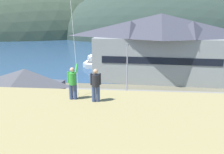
# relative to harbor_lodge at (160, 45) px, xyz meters

# --- Properties ---
(ground_plane) EXTENTS (600.00, 600.00, 0.00)m
(ground_plane) POSITION_rel_harbor_lodge_xyz_m (-8.25, -21.82, -5.98)
(ground_plane) COLOR #66604C
(parking_lot_pad) EXTENTS (40.00, 20.00, 0.10)m
(parking_lot_pad) POSITION_rel_harbor_lodge_xyz_m (-8.25, -16.82, -5.93)
(parking_lot_pad) COLOR gray
(parking_lot_pad) RESTS_ON ground
(bay_water) EXTENTS (360.00, 84.00, 0.03)m
(bay_water) POSITION_rel_harbor_lodge_xyz_m (-8.25, 38.18, -5.97)
(bay_water) COLOR navy
(bay_water) RESTS_ON ground
(far_hill_east_peak) EXTENTS (123.81, 75.56, 54.76)m
(far_hill_east_peak) POSITION_rel_harbor_lodge_xyz_m (14.40, 87.77, -5.98)
(far_hill_east_peak) COLOR #2D3D33
(far_hill_east_peak) RESTS_ON ground
(harbor_lodge) EXTENTS (23.75, 10.97, 11.27)m
(harbor_lodge) POSITION_rel_harbor_lodge_xyz_m (0.00, 0.00, 0.00)
(harbor_lodge) COLOR #999E99
(harbor_lodge) RESTS_ON ground
(storage_shed_near_lot) EXTENTS (8.46, 6.35, 5.19)m
(storage_shed_near_lot) POSITION_rel_harbor_lodge_xyz_m (-16.51, -16.17, -3.29)
(storage_shed_near_lot) COLOR #474C56
(storage_shed_near_lot) RESTS_ON ground
(storage_shed_waterside) EXTENTS (6.40, 5.44, 4.85)m
(storage_shed_waterside) POSITION_rel_harbor_lodge_xyz_m (-8.29, 0.85, -3.47)
(storage_shed_waterside) COLOR #338475
(storage_shed_waterside) RESTS_ON ground
(wharf_dock) EXTENTS (3.20, 14.74, 0.70)m
(wharf_dock) POSITION_rel_harbor_lodge_xyz_m (-9.88, 12.76, -5.63)
(wharf_dock) COLOR #70604C
(wharf_dock) RESTS_ON ground
(moored_boat_wharfside) EXTENTS (2.52, 7.33, 2.16)m
(moored_boat_wharfside) POSITION_rel_harbor_lodge_xyz_m (-13.39, 10.07, -5.26)
(moored_boat_wharfside) COLOR silver
(moored_boat_wharfside) RESTS_ON ground
(moored_boat_outer_mooring) EXTENTS (2.65, 6.51, 2.16)m
(moored_boat_outer_mooring) POSITION_rel_harbor_lodge_xyz_m (-6.53, 10.99, -5.26)
(moored_boat_outer_mooring) COLOR #23564C
(moored_boat_outer_mooring) RESTS_ON ground
(moored_boat_inner_slip) EXTENTS (3.41, 8.69, 2.16)m
(moored_boat_inner_slip) POSITION_rel_harbor_lodge_xyz_m (-13.62, 12.10, -5.26)
(moored_boat_inner_slip) COLOR silver
(moored_boat_inner_slip) RESTS_ON ground
(parked_car_mid_row_center) EXTENTS (4.28, 2.21, 1.82)m
(parked_car_mid_row_center) POSITION_rel_harbor_lodge_xyz_m (5.65, -14.57, -4.92)
(parked_car_mid_row_center) COLOR #B28923
(parked_car_mid_row_center) RESTS_ON parking_lot_pad
(parked_car_front_row_end) EXTENTS (4.35, 2.36, 1.82)m
(parked_car_front_row_end) POSITION_rel_harbor_lodge_xyz_m (-0.78, -15.52, -4.92)
(parked_car_front_row_end) COLOR #9EA3A8
(parked_car_front_row_end) RESTS_ON parking_lot_pad
(parked_car_front_row_red) EXTENTS (4.34, 2.34, 1.82)m
(parked_car_front_row_red) POSITION_rel_harbor_lodge_xyz_m (-8.56, -15.53, -4.92)
(parked_car_front_row_red) COLOR red
(parked_car_front_row_red) RESTS_ON parking_lot_pad
(parking_light_pole) EXTENTS (0.24, 0.78, 7.35)m
(parking_light_pole) POSITION_rel_harbor_lodge_xyz_m (-5.25, -11.27, -1.66)
(parking_light_pole) COLOR #ADADB2
(parking_light_pole) RESTS_ON parking_lot_pad
(person_kite_flyer) EXTENTS (0.51, 0.67, 1.86)m
(person_kite_flyer) POSITION_rel_harbor_lodge_xyz_m (-7.68, -28.55, 1.50)
(person_kite_flyer) COLOR #384770
(person_kite_flyer) RESTS_ON grassy_hill_foreground
(person_companion) EXTENTS (0.54, 0.40, 1.74)m
(person_companion) POSITION_rel_harbor_lodge_xyz_m (-6.41, -28.80, 1.48)
(person_companion) COLOR #384770
(person_companion) RESTS_ON grassy_hill_foreground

